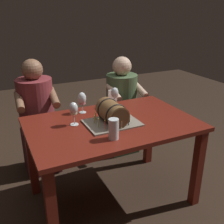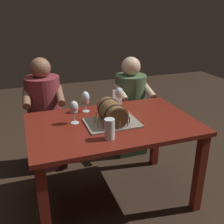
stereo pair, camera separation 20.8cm
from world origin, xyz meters
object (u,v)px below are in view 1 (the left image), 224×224
at_px(wine_glass_rose, 82,99).
at_px(person_seated_right, 121,109).
at_px(beer_pint, 114,130).
at_px(dining_table, 112,135).
at_px(menu_card, 112,97).
at_px(wine_glass_empty, 115,93).
at_px(barrel_cake, 112,114).
at_px(person_seated_left, 38,122).
at_px(wine_glass_white, 74,109).

height_order(wine_glass_rose, person_seated_right, person_seated_right).
height_order(wine_glass_rose, beer_pint, wine_glass_rose).
height_order(dining_table, menu_card, menu_card).
relative_size(wine_glass_empty, person_seated_right, 0.17).
bearing_deg(barrel_cake, person_seated_left, 121.15).
bearing_deg(wine_glass_empty, beer_pint, -116.82).
xyz_separation_m(wine_glass_rose, beer_pint, (0.03, -0.57, -0.05)).
height_order(barrel_cake, wine_glass_empty, wine_glass_empty).
xyz_separation_m(barrel_cake, wine_glass_white, (-0.28, 0.11, 0.05)).
xyz_separation_m(wine_glass_rose, person_seated_right, (0.62, 0.44, -0.35)).
relative_size(dining_table, wine_glass_rose, 7.24).
bearing_deg(wine_glass_rose, barrel_cake, -67.69).
height_order(wine_glass_rose, menu_card, wine_glass_rose).
xyz_separation_m(dining_table, barrel_cake, (-0.01, -0.02, 0.20)).
bearing_deg(menu_card, wine_glass_white, -163.33).
bearing_deg(wine_glass_empty, wine_glass_white, -155.71).
distance_m(wine_glass_white, person_seated_left, 0.76).
bearing_deg(wine_glass_white, menu_card, 29.92).
bearing_deg(dining_table, menu_card, 64.03).
height_order(barrel_cake, person_seated_left, person_seated_left).
relative_size(wine_glass_white, person_seated_left, 0.16).
distance_m(barrel_cake, wine_glass_empty, 0.37).
bearing_deg(dining_table, wine_glass_empty, 60.57).
relative_size(wine_glass_rose, wine_glass_empty, 0.97).
xyz_separation_m(menu_card, person_seated_right, (0.30, 0.39, -0.31)).
bearing_deg(barrel_cake, dining_table, 60.26).
distance_m(barrel_cake, person_seated_left, 0.94).
bearing_deg(beer_pint, dining_table, 66.23).
height_order(wine_glass_white, menu_card, wine_glass_white).
relative_size(wine_glass_rose, beer_pint, 1.24).
xyz_separation_m(barrel_cake, wine_glass_rose, (-0.13, 0.33, 0.04)).
distance_m(wine_glass_empty, beer_pint, 0.63).
relative_size(dining_table, barrel_cake, 3.21).
xyz_separation_m(barrel_cake, beer_pint, (-0.10, -0.24, -0.01)).
height_order(wine_glass_empty, person_seated_right, person_seated_right).
distance_m(dining_table, beer_pint, 0.34).
xyz_separation_m(beer_pint, person_seated_right, (0.59, 1.00, -0.30)).
relative_size(wine_glass_rose, person_seated_right, 0.17).
xyz_separation_m(barrel_cake, person_seated_right, (0.49, 0.76, -0.31)).
xyz_separation_m(beer_pint, person_seated_left, (-0.36, 1.01, -0.27)).
xyz_separation_m(wine_glass_white, person_seated_left, (-0.18, 0.65, -0.33)).
height_order(beer_pint, person_seated_right, person_seated_right).
distance_m(dining_table, barrel_cake, 0.20).
distance_m(barrel_cake, wine_glass_rose, 0.36).
bearing_deg(person_seated_left, wine_glass_white, -74.53).
height_order(dining_table, wine_glass_white, wine_glass_white).
height_order(dining_table, wine_glass_empty, wine_glass_empty).
xyz_separation_m(barrel_cake, wine_glass_empty, (0.18, 0.32, 0.05)).
bearing_deg(wine_glass_empty, person_seated_right, 55.33).
xyz_separation_m(dining_table, wine_glass_empty, (0.17, 0.29, 0.25)).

